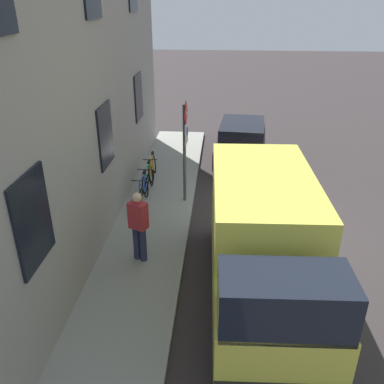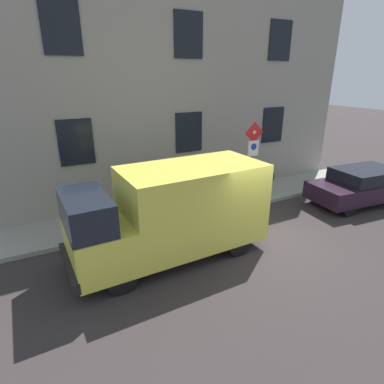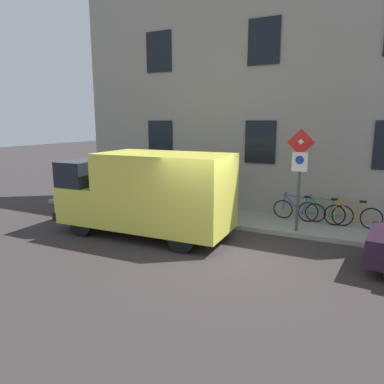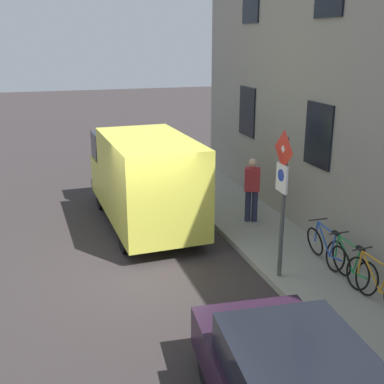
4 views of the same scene
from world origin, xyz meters
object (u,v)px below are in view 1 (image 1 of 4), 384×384
object	(u,v)px
bicycle_green	(148,179)
pedestrian	(139,224)
delivery_van	(264,242)
bicycle_orange	(152,169)
sign_post_stacked	(186,137)
parked_hatchback	(241,140)
bicycle_blue	(143,190)

from	to	relation	value
bicycle_green	pedestrian	world-z (taller)	pedestrian
delivery_van	bicycle_orange	world-z (taller)	delivery_van
sign_post_stacked	parked_hatchback	bearing A→B (deg)	-113.89
delivery_van	bicycle_blue	world-z (taller)	delivery_van
parked_hatchback	pedestrian	xyz separation A→B (m)	(2.56, 7.10, 0.34)
sign_post_stacked	bicycle_orange	xyz separation A→B (m)	(1.26, -1.48, -1.61)
sign_post_stacked	delivery_van	bearing A→B (deg)	115.31
delivery_van	bicycle_orange	distance (m)	6.42
sign_post_stacked	parked_hatchback	distance (m)	4.58
bicycle_green	delivery_van	bearing A→B (deg)	33.99
delivery_van	parked_hatchback	world-z (taller)	delivery_van
bicycle_green	pedestrian	bearing A→B (deg)	7.02
bicycle_green	pedestrian	distance (m)	3.84
bicycle_green	bicycle_blue	distance (m)	0.82
sign_post_stacked	delivery_van	distance (m)	4.53
bicycle_orange	bicycle_green	world-z (taller)	same
parked_hatchback	bicycle_orange	distance (m)	3.94
delivery_van	bicycle_blue	bearing A→B (deg)	-142.82
bicycle_orange	parked_hatchback	bearing A→B (deg)	125.87
bicycle_blue	pedestrian	distance (m)	3.04
bicycle_orange	delivery_van	bearing A→B (deg)	26.09
sign_post_stacked	delivery_van	world-z (taller)	sign_post_stacked
delivery_van	bicycle_orange	size ratio (longest dim) A/B	3.15
delivery_van	bicycle_green	xyz separation A→B (m)	(3.17, -4.70, -0.82)
delivery_van	bicycle_green	distance (m)	5.73
parked_hatchback	bicycle_green	xyz separation A→B (m)	(3.03, 3.33, -0.22)
bicycle_blue	delivery_van	bearing A→B (deg)	40.12
bicycle_orange	pedestrian	world-z (taller)	pedestrian
pedestrian	parked_hatchback	bearing A→B (deg)	3.65
sign_post_stacked	bicycle_orange	bearing A→B (deg)	-49.69
delivery_van	pedestrian	world-z (taller)	delivery_van
bicycle_blue	parked_hatchback	bearing A→B (deg)	144.75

